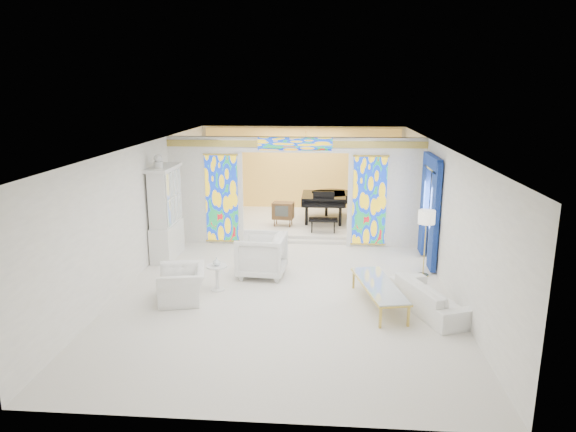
# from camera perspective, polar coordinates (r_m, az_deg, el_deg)

# --- Properties ---
(floor) EXTENTS (12.00, 12.00, 0.00)m
(floor) POSITION_cam_1_polar(r_m,az_deg,el_deg) (12.60, 0.19, -5.77)
(floor) COLOR silver
(floor) RESTS_ON ground
(ceiling) EXTENTS (7.00, 12.00, 0.02)m
(ceiling) POSITION_cam_1_polar(r_m,az_deg,el_deg) (11.93, 0.20, 7.92)
(ceiling) COLOR white
(ceiling) RESTS_ON wall_back
(wall_back) EXTENTS (7.00, 0.02, 3.00)m
(wall_back) POSITION_cam_1_polar(r_m,az_deg,el_deg) (18.06, 1.61, 5.18)
(wall_back) COLOR white
(wall_back) RESTS_ON floor
(wall_front) EXTENTS (7.00, 0.02, 3.00)m
(wall_front) POSITION_cam_1_polar(r_m,az_deg,el_deg) (6.51, -3.77, -11.13)
(wall_front) COLOR white
(wall_front) RESTS_ON floor
(wall_left) EXTENTS (0.02, 12.00, 3.00)m
(wall_left) POSITION_cam_1_polar(r_m,az_deg,el_deg) (12.91, -15.49, 1.12)
(wall_left) COLOR white
(wall_left) RESTS_ON floor
(wall_right) EXTENTS (0.02, 12.00, 3.00)m
(wall_right) POSITION_cam_1_polar(r_m,az_deg,el_deg) (12.43, 16.51, 0.56)
(wall_right) COLOR white
(wall_right) RESTS_ON floor
(partition_wall) EXTENTS (7.00, 0.22, 3.00)m
(partition_wall) POSITION_cam_1_polar(r_m,az_deg,el_deg) (14.10, 0.80, 3.32)
(partition_wall) COLOR white
(partition_wall) RESTS_ON floor
(stained_glass_left) EXTENTS (0.90, 0.04, 2.40)m
(stained_glass_left) POSITION_cam_1_polar(r_m,az_deg,el_deg) (14.33, -7.36, 1.94)
(stained_glass_left) COLOR gold
(stained_glass_left) RESTS_ON partition_wall
(stained_glass_right) EXTENTS (0.90, 0.04, 2.40)m
(stained_glass_right) POSITION_cam_1_polar(r_m,az_deg,el_deg) (14.08, 9.04, 1.67)
(stained_glass_right) COLOR gold
(stained_glass_right) RESTS_ON partition_wall
(stained_glass_transom) EXTENTS (2.00, 0.04, 0.34)m
(stained_glass_transom) POSITION_cam_1_polar(r_m,az_deg,el_deg) (13.82, 0.79, 8.00)
(stained_glass_transom) COLOR gold
(stained_glass_transom) RESTS_ON partition_wall
(alcove_platform) EXTENTS (6.80, 3.80, 0.18)m
(alcove_platform) POSITION_cam_1_polar(r_m,az_deg,el_deg) (16.49, 1.24, -0.67)
(alcove_platform) COLOR silver
(alcove_platform) RESTS_ON floor
(gold_curtain_back) EXTENTS (6.70, 0.10, 2.90)m
(gold_curtain_back) POSITION_cam_1_polar(r_m,az_deg,el_deg) (17.95, 1.59, 5.13)
(gold_curtain_back) COLOR #F3C354
(gold_curtain_back) RESTS_ON wall_back
(chandelier) EXTENTS (0.48, 0.48, 0.30)m
(chandelier) POSITION_cam_1_polar(r_m,az_deg,el_deg) (15.94, 1.99, 7.81)
(chandelier) COLOR gold
(chandelier) RESTS_ON ceiling
(blue_drapes) EXTENTS (0.14, 1.85, 2.65)m
(blue_drapes) POSITION_cam_1_polar(r_m,az_deg,el_deg) (13.06, 15.49, 1.62)
(blue_drapes) COLOR navy
(blue_drapes) RESTS_ON wall_right
(china_cabinet) EXTENTS (0.56, 1.46, 2.72)m
(china_cabinet) POSITION_cam_1_polar(r_m,az_deg,el_deg) (13.44, -13.42, 0.30)
(china_cabinet) COLOR white
(china_cabinet) RESTS_ON floor
(armchair_left) EXTENTS (1.15, 1.25, 0.69)m
(armchair_left) POSITION_cam_1_polar(r_m,az_deg,el_deg) (10.86, -11.69, -7.44)
(armchair_left) COLOR white
(armchair_left) RESTS_ON floor
(armchair_right) EXTENTS (1.16, 1.13, 0.99)m
(armchair_right) POSITION_cam_1_polar(r_m,az_deg,el_deg) (11.98, -2.98, -4.34)
(armchair_right) COLOR silver
(armchair_right) RESTS_ON floor
(sofa) EXTENTS (1.45, 2.15, 0.59)m
(sofa) POSITION_cam_1_polar(r_m,az_deg,el_deg) (10.54, 15.64, -8.69)
(sofa) COLOR white
(sofa) RESTS_ON floor
(side_table) EXTENTS (0.50, 0.50, 0.56)m
(side_table) POSITION_cam_1_polar(r_m,az_deg,el_deg) (11.25, -7.89, -6.40)
(side_table) COLOR white
(side_table) RESTS_ON floor
(vase) EXTENTS (0.20, 0.20, 0.18)m
(vase) POSITION_cam_1_polar(r_m,az_deg,el_deg) (11.16, -7.94, -5.04)
(vase) COLOR silver
(vase) RESTS_ON side_table
(coffee_table) EXTENTS (1.05, 2.17, 0.46)m
(coffee_table) POSITION_cam_1_polar(r_m,az_deg,el_deg) (10.51, 10.08, -7.65)
(coffee_table) COLOR silver
(coffee_table) RESTS_ON floor
(floor_lamp) EXTENTS (0.46, 0.46, 1.57)m
(floor_lamp) POSITION_cam_1_polar(r_m,az_deg,el_deg) (12.12, 15.14, -0.46)
(floor_lamp) COLOR gold
(floor_lamp) RESTS_ON floor
(grand_piano) EXTENTS (1.63, 2.57, 1.03)m
(grand_piano) POSITION_cam_1_polar(r_m,az_deg,el_deg) (16.32, 4.43, 1.97)
(grand_piano) COLOR black
(grand_piano) RESTS_ON alcove_platform
(tv_console) EXTENTS (0.67, 0.49, 0.72)m
(tv_console) POSITION_cam_1_polar(r_m,az_deg,el_deg) (15.60, -0.56, 0.60)
(tv_console) COLOR brown
(tv_console) RESTS_ON alcove_platform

